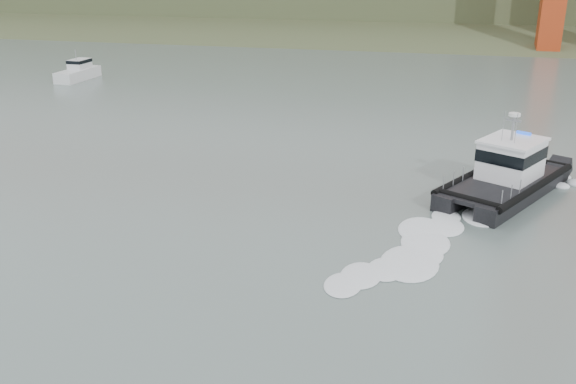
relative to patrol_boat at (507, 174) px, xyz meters
name	(u,v)px	position (x,y,z in m)	size (l,w,h in m)	color
ground	(276,335)	(-8.81, -16.82, -1.20)	(400.00, 400.00, 0.00)	slate
patrol_boat	(507,174)	(0.00, 0.00, 0.00)	(7.81, 10.37, 4.78)	black
motorboat	(78,72)	(-42.04, 25.78, -0.37)	(2.23, 6.08, 3.31)	silver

